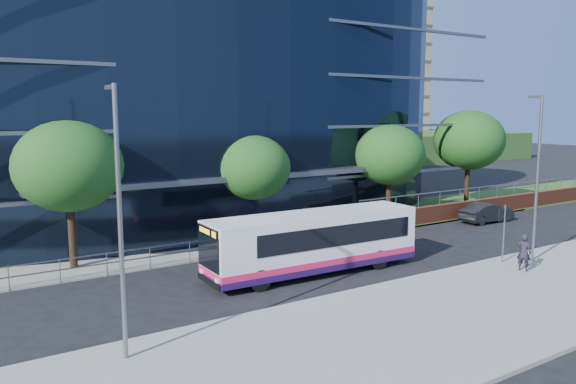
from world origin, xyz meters
TOP-DOWN VIEW (x-y plane):
  - ground at (0.00, 0.00)m, footprint 200.00×200.00m
  - pavement_near at (0.00, -5.00)m, footprint 80.00×8.00m
  - kerb at (0.00, -1.00)m, footprint 80.00×0.25m
  - yellow_line_outer at (0.00, -0.80)m, footprint 80.00×0.08m
  - yellow_line_inner at (0.00, -0.65)m, footprint 80.00×0.08m
  - far_forecourt at (-6.00, 11.00)m, footprint 50.00×8.00m
  - grass_verge at (24.00, 11.00)m, footprint 36.00×8.00m
  - glass_office at (-4.00, 20.85)m, footprint 44.00×23.10m
  - retaining_wall at (20.00, 7.30)m, footprint 34.00×0.40m
  - guard_railings at (-8.00, 7.00)m, footprint 24.00×0.05m
  - apartment_block at (32.00, 57.21)m, footprint 60.00×42.00m
  - street_sign at (4.50, -1.59)m, footprint 0.85×0.09m
  - tree_far_a at (-13.00, 9.00)m, footprint 4.95×4.95m
  - tree_far_b at (-3.00, 9.50)m, footprint 4.29×4.29m
  - tree_far_c at (7.00, 9.00)m, footprint 4.62×4.62m
  - tree_far_d at (16.00, 10.00)m, footprint 5.28×5.28m
  - tree_dist_e at (24.00, 40.00)m, footprint 4.62×4.62m
  - tree_dist_f at (40.00, 42.00)m, footprint 4.29×4.29m
  - streetlight_west at (-14.00, -2.17)m, footprint 0.15×0.77m
  - streetlight_east at (6.00, -2.17)m, footprint 0.15×0.77m
  - city_bus at (-3.85, 2.29)m, footprint 10.43×2.72m
  - parked_car at (12.73, 5.62)m, footprint 4.06×1.54m
  - pedestrian at (4.03, -3.04)m, footprint 0.59×0.73m

SIDE VIEW (x-z plane):
  - ground at x=0.00m, z-range 0.00..0.00m
  - yellow_line_outer at x=0.00m, z-range 0.00..0.01m
  - yellow_line_inner at x=0.00m, z-range 0.00..0.01m
  - far_forecourt at x=-6.00m, z-range 0.00..0.10m
  - grass_verge at x=24.00m, z-range 0.00..0.12m
  - pavement_near at x=0.00m, z-range 0.00..0.15m
  - kerb at x=0.00m, z-range 0.00..0.16m
  - retaining_wall at x=20.00m, z-range -0.44..1.67m
  - parked_car at x=12.73m, z-range 0.00..1.32m
  - guard_railings at x=-8.00m, z-range 0.27..1.37m
  - pedestrian at x=4.03m, z-range 0.15..1.87m
  - city_bus at x=-3.85m, z-range 0.08..2.88m
  - street_sign at x=4.50m, z-range 0.75..3.55m
  - tree_far_b at x=-3.00m, z-range 1.19..7.23m
  - tree_dist_f at x=40.00m, z-range 1.19..7.23m
  - streetlight_west at x=-14.00m, z-range 0.44..8.44m
  - streetlight_east at x=6.00m, z-range 0.44..8.44m
  - tree_far_c at x=7.00m, z-range 1.28..7.79m
  - tree_dist_e at x=24.00m, z-range 1.28..7.79m
  - tree_far_a at x=-13.00m, z-range 1.37..8.35m
  - tree_far_d at x=16.00m, z-range 1.47..8.91m
  - glass_office at x=-4.00m, z-range 0.00..16.00m
  - apartment_block at x=32.00m, z-range -3.89..26.11m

